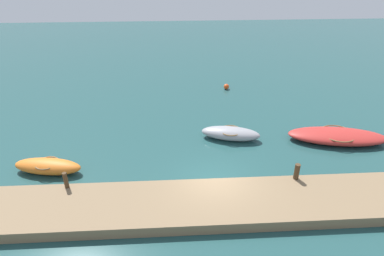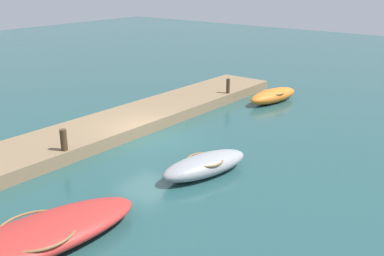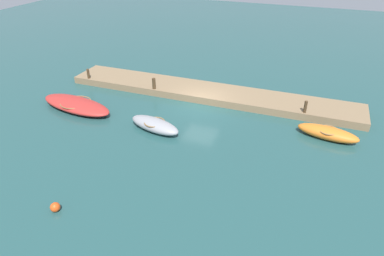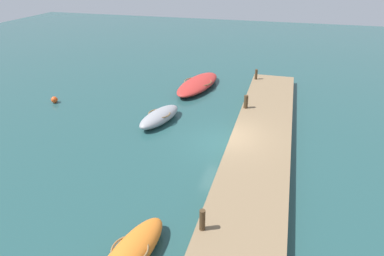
{
  "view_description": "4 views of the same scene",
  "coord_description": "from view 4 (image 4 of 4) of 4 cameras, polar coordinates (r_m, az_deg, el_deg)",
  "views": [
    {
      "loc": [
        -1.97,
        -13.5,
        10.8
      ],
      "look_at": [
        -0.92,
        4.15,
        1.02
      ],
      "focal_mm": 31.05,
      "sensor_mm": 36.0,
      "label": 1
    },
    {
      "loc": [
        14.03,
        13.69,
        7.1
      ],
      "look_at": [
        -0.07,
        2.56,
        1.0
      ],
      "focal_mm": 43.29,
      "sensor_mm": 36.0,
      "label": 2
    },
    {
      "loc": [
        -7.56,
        21.55,
        11.23
      ],
      "look_at": [
        -0.92,
        4.19,
        0.54
      ],
      "focal_mm": 32.35,
      "sensor_mm": 36.0,
      "label": 3
    },
    {
      "loc": [
        -16.01,
        -2.61,
        9.05
      ],
      "look_at": [
        -1.01,
        1.64,
        1.22
      ],
      "focal_mm": 31.5,
      "sensor_mm": 36.0,
      "label": 4
    }
  ],
  "objects": [
    {
      "name": "mooring_post_mid_east",
      "position": [
        27.35,
        10.8,
        8.93
      ],
      "size": [
        0.21,
        0.21,
        0.8
      ],
      "primitive_type": "cylinder",
      "color": "#47331E",
      "rests_on": "dock_platform"
    },
    {
      "name": "rowboat_orange",
      "position": [
        11.97,
        -10.38,
        -20.19
      ],
      "size": [
        3.81,
        1.77,
        0.77
      ],
      "rotation": [
        0.0,
        0.0,
        -0.17
      ],
      "color": "orange",
      "rests_on": "ground_plane"
    },
    {
      "name": "rowboat_grey",
      "position": [
        20.8,
        -5.52,
        1.95
      ],
      "size": [
        3.89,
        2.14,
        0.78
      ],
      "rotation": [
        0.0,
        0.0,
        -0.24
      ],
      "color": "#939399",
      "rests_on": "ground_plane"
    },
    {
      "name": "dock_platform",
      "position": [
        18.28,
        11.42,
        -2.63
      ],
      "size": [
        22.68,
        3.16,
        0.54
      ],
      "primitive_type": "cube",
      "color": "#846B4C",
      "rests_on": "ground_plane"
    },
    {
      "name": "marker_buoy",
      "position": [
        25.61,
        -22.27,
        4.45
      ],
      "size": [
        0.45,
        0.45,
        0.45
      ],
      "primitive_type": "sphere",
      "color": "#E54C19",
      "rests_on": "ground_plane"
    },
    {
      "name": "mooring_post_west",
      "position": [
        12.11,
        1.76,
        -15.29
      ],
      "size": [
        0.21,
        0.21,
        0.83
      ],
      "primitive_type": "cylinder",
      "color": "#47331E",
      "rests_on": "dock_platform"
    },
    {
      "name": "motorboat_red",
      "position": [
        26.42,
        1.01,
        7.48
      ],
      "size": [
        6.25,
        3.01,
        0.73
      ],
      "rotation": [
        0.0,
        0.0,
        -0.16
      ],
      "color": "#B72D28",
      "rests_on": "ground_plane"
    },
    {
      "name": "ground_plane",
      "position": [
        18.58,
        5.72,
        -2.64
      ],
      "size": [
        84.0,
        84.0,
        0.0
      ],
      "primitive_type": "plane",
      "color": "#234C4C"
    },
    {
      "name": "mooring_post_mid_west",
      "position": [
        21.7,
        9.11,
        4.41
      ],
      "size": [
        0.26,
        0.26,
        0.85
      ],
      "primitive_type": "cylinder",
      "color": "#47331E",
      "rests_on": "dock_platform"
    }
  ]
}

